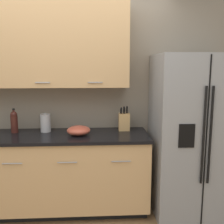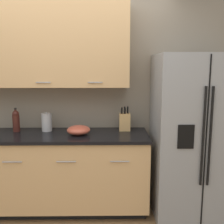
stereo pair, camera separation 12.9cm
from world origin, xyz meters
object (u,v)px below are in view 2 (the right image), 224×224
(refrigerator, at_px, (194,136))
(steel_canister, at_px, (47,122))
(mixing_bowl, at_px, (79,130))
(knife_block, at_px, (125,122))
(wine_bottle, at_px, (16,120))

(refrigerator, bearing_deg, steel_canister, 173.53)
(steel_canister, xyz_separation_m, mixing_bowl, (0.40, -0.18, -0.05))
(knife_block, height_order, mixing_bowl, knife_block)
(knife_block, distance_m, steel_canister, 0.92)
(refrigerator, xyz_separation_m, mixing_bowl, (-1.29, 0.02, 0.07))
(refrigerator, height_order, mixing_bowl, refrigerator)
(refrigerator, relative_size, wine_bottle, 6.45)
(refrigerator, xyz_separation_m, wine_bottle, (-2.04, 0.17, 0.15))
(knife_block, height_order, wine_bottle, knife_block)
(knife_block, relative_size, steel_canister, 1.29)
(wine_bottle, relative_size, mixing_bowl, 1.07)
(steel_canister, relative_size, mixing_bowl, 0.86)
(refrigerator, bearing_deg, wine_bottle, 175.15)
(steel_canister, bearing_deg, wine_bottle, -177.02)
(refrigerator, bearing_deg, mixing_bowl, 179.28)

